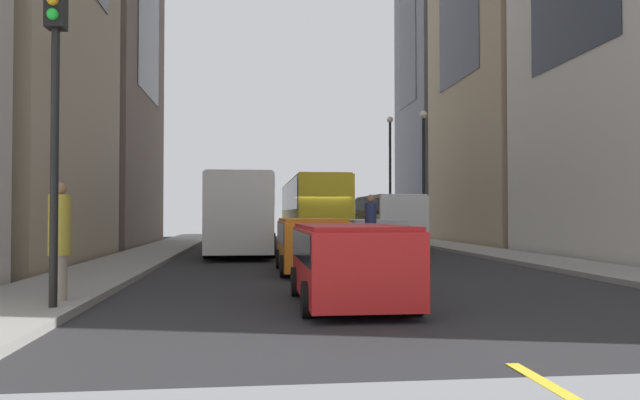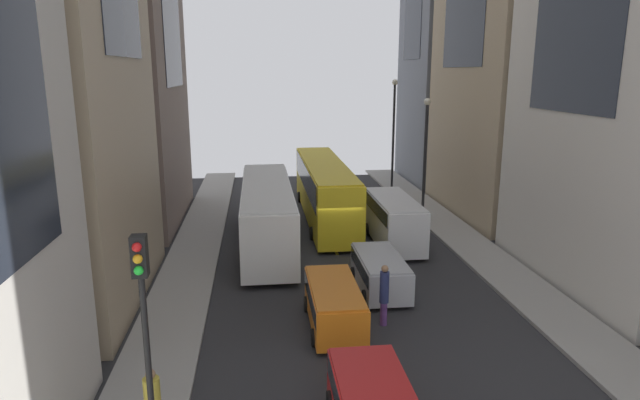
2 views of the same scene
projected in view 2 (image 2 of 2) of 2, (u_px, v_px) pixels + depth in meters
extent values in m
plane|color=#28282B|center=(335.00, 249.00, 28.70)|extent=(41.11, 41.11, 0.00)
cube|color=gray|center=(194.00, 253.00, 27.88)|extent=(2.55, 44.00, 0.15)
cube|color=gray|center=(468.00, 243.00, 29.49)|extent=(2.55, 44.00, 0.15)
cube|color=yellow|center=(359.00, 304.00, 21.94)|extent=(0.16, 2.00, 0.01)
cube|color=yellow|center=(335.00, 249.00, 28.70)|extent=(0.16, 2.00, 0.01)
cube|color=yellow|center=(320.00, 215.00, 35.47)|extent=(0.16, 2.00, 0.01)
cube|color=yellow|center=(310.00, 192.00, 42.23)|extent=(0.16, 2.00, 0.01)
cube|color=yellow|center=(302.00, 175.00, 49.00)|extent=(0.16, 2.00, 0.01)
cube|color=silver|center=(267.00, 213.00, 29.04)|extent=(2.55, 12.78, 3.00)
cube|color=black|center=(267.00, 197.00, 28.84)|extent=(2.60, 11.76, 1.20)
cube|color=beige|center=(267.00, 185.00, 28.68)|extent=(2.45, 12.27, 0.08)
cylinder|color=black|center=(247.00, 217.00, 33.03)|extent=(0.46, 1.00, 1.00)
cylinder|color=black|center=(286.00, 216.00, 33.29)|extent=(0.46, 1.00, 1.00)
cylinder|color=black|center=(244.00, 261.00, 25.37)|extent=(0.46, 1.00, 1.00)
cylinder|color=black|center=(294.00, 259.00, 25.63)|extent=(0.46, 1.00, 1.00)
cube|color=yellow|center=(324.00, 190.00, 34.23)|extent=(2.45, 14.44, 3.30)
cube|color=black|center=(324.00, 176.00, 34.03)|extent=(2.50, 13.29, 1.48)
cube|color=gold|center=(324.00, 163.00, 33.84)|extent=(2.35, 13.86, 0.08)
cylinder|color=black|center=(301.00, 197.00, 38.78)|extent=(0.44, 0.76, 0.76)
cylinder|color=black|center=(332.00, 196.00, 39.03)|extent=(0.44, 0.76, 0.76)
cylinder|color=black|center=(314.00, 233.00, 30.12)|extent=(0.44, 0.76, 0.76)
cylinder|color=black|center=(354.00, 232.00, 30.37)|extent=(0.44, 0.76, 0.76)
cube|color=white|center=(394.00, 221.00, 29.09)|extent=(2.05, 6.07, 2.30)
cube|color=black|center=(394.00, 207.00, 28.91)|extent=(2.09, 5.59, 0.69)
cube|color=silver|center=(394.00, 199.00, 28.81)|extent=(1.97, 5.83, 0.08)
cylinder|color=black|center=(369.00, 229.00, 31.03)|extent=(0.37, 0.72, 0.72)
cylinder|color=black|center=(401.00, 228.00, 31.24)|extent=(0.37, 0.72, 0.72)
cylinder|color=black|center=(384.00, 250.00, 27.39)|extent=(0.37, 0.72, 0.72)
cylinder|color=black|center=(420.00, 249.00, 27.60)|extent=(0.37, 0.72, 0.72)
cube|color=#B7BABF|center=(380.00, 273.00, 23.06)|extent=(1.80, 4.23, 1.30)
cube|color=black|center=(380.00, 265.00, 22.99)|extent=(1.84, 3.89, 0.54)
cube|color=#9C9EA2|center=(381.00, 257.00, 22.90)|extent=(1.73, 4.06, 0.08)
cylinder|color=black|center=(355.00, 274.00, 24.36)|extent=(0.32, 0.62, 0.62)
cylinder|color=black|center=(391.00, 272.00, 24.54)|extent=(0.32, 0.62, 0.62)
cylinder|color=black|center=(367.00, 297.00, 21.82)|extent=(0.32, 0.62, 0.62)
cylinder|color=black|center=(407.00, 295.00, 22.01)|extent=(0.32, 0.62, 0.62)
cube|color=orange|center=(334.00, 305.00, 19.82)|extent=(1.77, 4.45, 1.36)
cube|color=black|center=(334.00, 296.00, 19.74)|extent=(1.80, 4.09, 0.57)
cube|color=#BE6115|center=(334.00, 286.00, 19.65)|extent=(1.70, 4.27, 0.08)
cylinder|color=black|center=(308.00, 304.00, 21.19)|extent=(0.32, 0.62, 0.62)
cylinder|color=black|center=(350.00, 302.00, 21.37)|extent=(0.32, 0.62, 0.62)
cylinder|color=black|center=(316.00, 338.00, 18.52)|extent=(0.32, 0.62, 0.62)
cylinder|color=black|center=(363.00, 335.00, 18.70)|extent=(0.32, 0.62, 0.62)
cube|color=#A91A1A|center=(376.00, 389.00, 13.44)|extent=(1.80, 4.19, 0.08)
cylinder|color=black|center=(395.00, 398.00, 15.12)|extent=(0.34, 0.62, 0.62)
cylinder|color=gold|center=(152.00, 400.00, 12.93)|extent=(0.39, 0.39, 1.12)
sphere|color=#8C6647|center=(150.00, 374.00, 12.77)|extent=(0.24, 0.24, 0.24)
cylinder|color=#593372|center=(384.00, 314.00, 20.03)|extent=(0.26, 0.26, 0.90)
cylinder|color=navy|center=(384.00, 287.00, 19.79)|extent=(0.34, 0.34, 1.18)
sphere|color=#8C6647|center=(385.00, 269.00, 19.62)|extent=(0.26, 0.26, 0.26)
cylinder|color=black|center=(149.00, 379.00, 11.97)|extent=(0.14, 0.14, 4.81)
cube|color=black|center=(139.00, 256.00, 11.31)|extent=(0.32, 0.32, 0.90)
sphere|color=red|center=(137.00, 247.00, 11.08)|extent=(0.20, 0.20, 0.20)
sphere|color=orange|center=(138.00, 259.00, 11.14)|extent=(0.20, 0.20, 0.20)
sphere|color=green|center=(139.00, 271.00, 11.20)|extent=(0.20, 0.20, 0.20)
cylinder|color=black|center=(425.00, 161.00, 34.14)|extent=(0.18, 0.18, 6.99)
sphere|color=silver|center=(427.00, 102.00, 33.29)|extent=(0.44, 0.44, 0.44)
cylinder|color=black|center=(393.00, 138.00, 41.93)|extent=(0.18, 0.18, 7.99)
sphere|color=silver|center=(395.00, 82.00, 40.96)|extent=(0.44, 0.44, 0.44)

